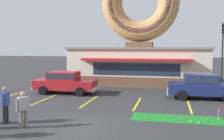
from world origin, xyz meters
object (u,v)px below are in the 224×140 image
object	(u,v)px
trash_bin	(210,85)
pedestrian_beanie_man	(5,103)
traffic_light_pole	(223,44)
pedestrian_blue_sweater_man	(23,108)
car_red	(65,82)
golf_ball	(165,118)
car_navy	(202,86)
putting_flag_pin	(219,111)

from	to	relation	value
trash_bin	pedestrian_beanie_man	bearing A→B (deg)	-132.65
traffic_light_pole	pedestrian_blue_sweater_man	bearing A→B (deg)	-120.81
car_red	pedestrian_blue_sweater_man	distance (m)	8.19
traffic_light_pole	pedestrian_beanie_man	bearing A→B (deg)	-123.91
golf_ball	car_navy	distance (m)	6.01
golf_ball	trash_bin	size ratio (longest dim) A/B	0.04
pedestrian_blue_sweater_man	putting_flag_pin	bearing A→B (deg)	19.41
pedestrian_blue_sweater_man	trash_bin	distance (m)	14.54
car_navy	golf_ball	bearing A→B (deg)	-112.14
pedestrian_blue_sweater_man	traffic_light_pole	bearing A→B (deg)	59.19
car_navy	pedestrian_blue_sweater_man	xyz separation A→B (m)	(-8.02, -8.11, -0.03)
putting_flag_pin	pedestrian_blue_sweater_man	bearing A→B (deg)	-160.59
putting_flag_pin	car_red	bearing A→B (deg)	152.04
traffic_light_pole	car_navy	bearing A→B (deg)	-106.40
pedestrian_beanie_man	putting_flag_pin	bearing A→B (deg)	14.76
pedestrian_blue_sweater_man	pedestrian_beanie_man	distance (m)	1.21
putting_flag_pin	traffic_light_pole	xyz separation A→B (m)	(2.91, 15.76, 3.27)
putting_flag_pin	car_navy	bearing A→B (deg)	92.16
trash_bin	car_red	bearing A→B (deg)	-162.22
pedestrian_blue_sweater_man	trash_bin	xyz separation A→B (m)	(9.00, 11.42, -0.35)
golf_ball	trash_bin	bearing A→B (deg)	69.97
putting_flag_pin	golf_ball	bearing A→B (deg)	-172.96
car_red	car_navy	size ratio (longest dim) A/B	1.00
trash_bin	car_navy	bearing A→B (deg)	-106.41
putting_flag_pin	pedestrian_blue_sweater_man	size ratio (longest dim) A/B	0.36
golf_ball	putting_flag_pin	distance (m)	2.49
putting_flag_pin	car_navy	xyz separation A→B (m)	(-0.20, 5.21, 0.43)
golf_ball	car_red	size ratio (longest dim) A/B	0.01
car_navy	putting_flag_pin	bearing A→B (deg)	-87.84
putting_flag_pin	pedestrian_blue_sweater_man	distance (m)	8.72
car_red	trash_bin	size ratio (longest dim) A/B	4.71
putting_flag_pin	car_navy	world-z (taller)	car_navy
traffic_light_pole	golf_ball	bearing A→B (deg)	-108.41
car_navy	pedestrian_blue_sweater_man	distance (m)	11.40
golf_ball	pedestrian_blue_sweater_man	bearing A→B (deg)	-155.83
car_red	pedestrian_beanie_man	distance (m)	7.63
pedestrian_blue_sweater_man	traffic_light_pole	size ratio (longest dim) A/B	0.27
putting_flag_pin	car_navy	distance (m)	5.23
putting_flag_pin	traffic_light_pole	world-z (taller)	traffic_light_pole
car_navy	pedestrian_beanie_man	distance (m)	11.94
trash_bin	golf_ball	bearing A→B (deg)	-110.03
car_red	pedestrian_beanie_man	world-z (taller)	pedestrian_beanie_man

